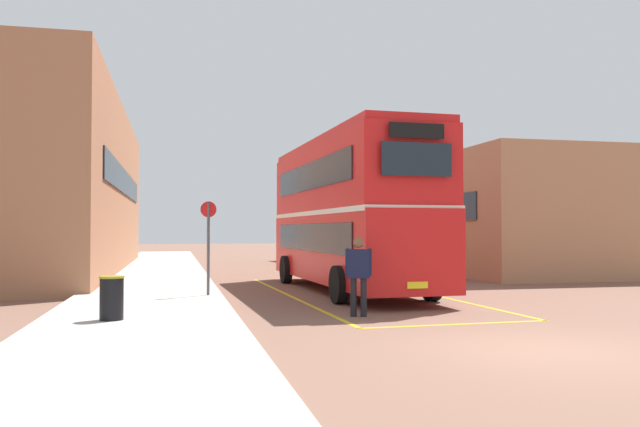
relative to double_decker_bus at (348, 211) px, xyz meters
name	(u,v)px	position (x,y,z in m)	size (l,w,h in m)	color
ground_plane	(331,281)	(0.43, 4.05, -2.51)	(135.60, 135.60, 0.00)	brown
sidewalk_left	(156,277)	(-6.07, 6.45, -2.44)	(4.00, 57.60, 0.14)	#B2ADA3
brick_building_left	(67,190)	(-10.22, 11.61, 1.25)	(5.16, 24.67, 7.53)	#9E6647
depot_building_right	(495,216)	(9.80, 8.84, 0.09)	(7.80, 15.48, 5.20)	#AD7A56
double_decker_bus	(348,211)	(0.00, 0.00, 0.00)	(3.19, 10.91, 4.75)	black
single_deck_bus	(332,235)	(3.51, 16.32, -0.87)	(3.59, 9.82, 3.02)	black
pedestrian_boarding	(358,270)	(-1.37, -5.86, -1.49)	(0.56, 0.38, 1.76)	black
litter_bin	(112,298)	(-6.59, -6.25, -1.94)	(0.49, 0.49, 0.87)	black
bus_stop_sign	(208,238)	(-4.47, -1.75, -0.82)	(0.44, 0.08, 2.58)	#4C4C51
bay_marking_yellow	(368,297)	(0.03, -1.99, -2.51)	(4.74, 12.98, 0.01)	gold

